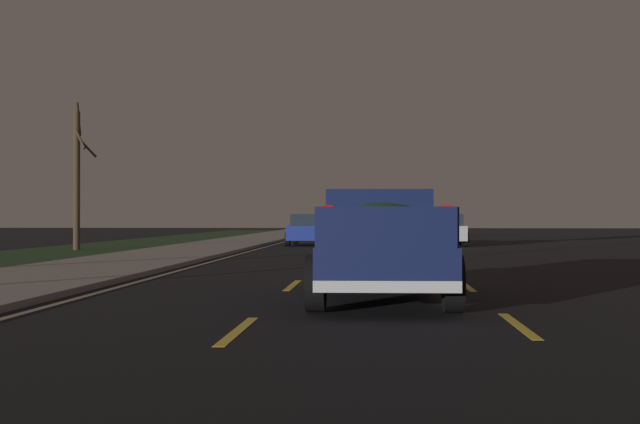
{
  "coord_description": "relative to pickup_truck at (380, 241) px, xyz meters",
  "views": [
    {
      "loc": [
        -0.18,
        0.08,
        1.39
      ],
      "look_at": [
        12.38,
        0.97,
        1.47
      ],
      "focal_mm": 43.52,
      "sensor_mm": 36.0,
      "label": 1
    }
  ],
  "objects": [
    {
      "name": "sedan_blue",
      "position": [
        25.05,
        3.3,
        -0.2
      ],
      "size": [
        4.45,
        2.11,
        1.54
      ],
      "color": "navy",
      "rests_on": "ground"
    },
    {
      "name": "pickup_truck",
      "position": [
        0.0,
        0.0,
        0.0
      ],
      "size": [
        5.48,
        2.39,
        1.87
      ],
      "color": "#141E4C",
      "rests_on": "ground"
    },
    {
      "name": "sedan_green",
      "position": [
        24.31,
        0.03,
        -0.2
      ],
      "size": [
        4.43,
        2.08,
        1.54
      ],
      "color": "#14592D",
      "rests_on": "ground"
    },
    {
      "name": "grass_verge",
      "position": [
        13.98,
        12.45,
        -0.98
      ],
      "size": [
        108.0,
        6.0,
        0.01
      ],
      "primitive_type": "cube",
      "color": "#1E3819",
      "rests_on": "ground"
    },
    {
      "name": "ground",
      "position": [
        13.98,
        -0.0,
        -0.98
      ],
      "size": [
        144.0,
        144.0,
        0.0
      ],
      "primitive_type": "plane",
      "color": "black"
    },
    {
      "name": "sidewalk_shoulder",
      "position": [
        13.98,
        7.45,
        -0.92
      ],
      "size": [
        108.0,
        4.0,
        0.12
      ],
      "primitive_type": "cube",
      "color": "gray",
      "rests_on": "ground"
    },
    {
      "name": "lane_markings",
      "position": [
        17.32,
        3.07,
        -0.98
      ],
      "size": [
        108.56,
        7.04,
        0.01
      ],
      "color": "yellow",
      "rests_on": "ground"
    },
    {
      "name": "bare_tree_far",
      "position": [
        18.75,
        12.66,
        2.12
      ],
      "size": [
        2.0,
        1.02,
        6.3
      ],
      "color": "#423323",
      "rests_on": "ground"
    },
    {
      "name": "sedan_silver",
      "position": [
        24.78,
        -3.27,
        -0.2
      ],
      "size": [
        4.41,
        2.03,
        1.54
      ],
      "color": "#B2B5BA",
      "rests_on": "ground"
    }
  ]
}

